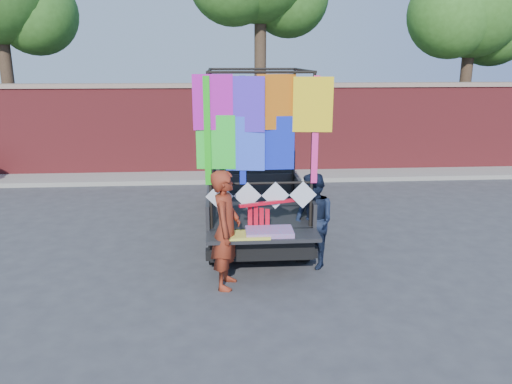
{
  "coord_description": "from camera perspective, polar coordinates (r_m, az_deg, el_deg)",
  "views": [
    {
      "loc": [
        -0.24,
        -7.38,
        3.32
      ],
      "look_at": [
        0.3,
        0.19,
        1.26
      ],
      "focal_mm": 35.0,
      "sensor_mm": 36.0,
      "label": 1
    }
  ],
  "objects": [
    {
      "name": "curb",
      "position": [
        14.07,
        -2.99,
        1.75
      ],
      "size": [
        30.0,
        1.2,
        0.12
      ],
      "primitive_type": "cube",
      "color": "gray",
      "rests_on": "ground"
    },
    {
      "name": "woman",
      "position": [
        7.3,
        -3.46,
        -4.33
      ],
      "size": [
        0.54,
        0.71,
        1.77
      ],
      "primitive_type": "imported",
      "rotation": [
        0.0,
        0.0,
        1.39
      ],
      "color": "maroon",
      "rests_on": "ground"
    },
    {
      "name": "ground",
      "position": [
        8.1,
        -2.06,
        -9.04
      ],
      "size": [
        90.0,
        90.0,
        0.0
      ],
      "primitive_type": "plane",
      "color": "#38383A",
      "rests_on": "ground"
    },
    {
      "name": "pickup_truck",
      "position": [
        10.05,
        -0.52,
        0.59
      ],
      "size": [
        1.98,
        4.98,
        3.13
      ],
      "color": "black",
      "rests_on": "ground"
    },
    {
      "name": "brick_wall",
      "position": [
        14.52,
        -3.12,
        7.26
      ],
      "size": [
        30.0,
        0.45,
        2.61
      ],
      "color": "maroon",
      "rests_on": "ground"
    },
    {
      "name": "man",
      "position": [
        8.07,
        6.53,
        -3.31
      ],
      "size": [
        0.84,
        0.92,
        1.55
      ],
      "primitive_type": "imported",
      "rotation": [
        0.0,
        0.0,
        -1.16
      ],
      "color": "#141E34",
      "rests_on": "ground"
    },
    {
      "name": "tree_right",
      "position": [
        17.39,
        23.76,
        18.69
      ],
      "size": [
        4.2,
        3.3,
        6.62
      ],
      "color": "#38281C",
      "rests_on": "ground"
    },
    {
      "name": "streamer_bundle",
      "position": [
        7.59,
        0.94,
        -2.77
      ],
      "size": [
        1.01,
        0.37,
        0.72
      ],
      "color": "red",
      "rests_on": "ground"
    }
  ]
}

